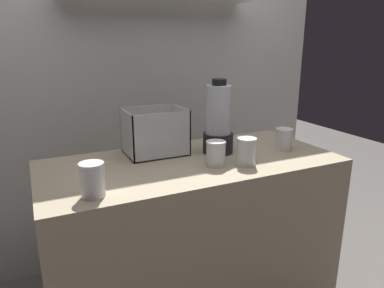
% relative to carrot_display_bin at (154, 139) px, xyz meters
% --- Properties ---
extents(counter, '(1.40, 0.64, 0.90)m').
position_rel_carrot_display_bin_xyz_m(counter, '(0.12, -0.18, -0.52)').
color(counter, tan).
rests_on(counter, ground_plane).
extents(back_wall_unit, '(2.60, 0.24, 2.50)m').
position_rel_carrot_display_bin_xyz_m(back_wall_unit, '(0.13, 0.58, 0.29)').
color(back_wall_unit, silver).
rests_on(back_wall_unit, ground_plane).
extents(carrot_display_bin, '(0.29, 0.23, 0.23)m').
position_rel_carrot_display_bin_xyz_m(carrot_display_bin, '(0.00, 0.00, 0.00)').
color(carrot_display_bin, white).
rests_on(carrot_display_bin, counter).
extents(blender_pitcher, '(0.15, 0.15, 0.37)m').
position_rel_carrot_display_bin_xyz_m(blender_pitcher, '(0.30, -0.12, 0.08)').
color(blender_pitcher, black).
rests_on(blender_pitcher, counter).
extents(juice_cup_beet_far_left, '(0.09, 0.09, 0.13)m').
position_rel_carrot_display_bin_xyz_m(juice_cup_beet_far_left, '(-0.37, -0.40, -0.02)').
color(juice_cup_beet_far_left, white).
rests_on(juice_cup_beet_far_left, counter).
extents(juice_cup_carrot_left, '(0.09, 0.09, 0.11)m').
position_rel_carrot_display_bin_xyz_m(juice_cup_carrot_left, '(0.19, -0.29, -0.02)').
color(juice_cup_carrot_left, white).
rests_on(juice_cup_carrot_left, counter).
extents(juice_cup_beet_middle, '(0.09, 0.09, 0.13)m').
position_rel_carrot_display_bin_xyz_m(juice_cup_beet_middle, '(0.32, -0.34, -0.02)').
color(juice_cup_beet_middle, white).
rests_on(juice_cup_beet_middle, counter).
extents(juice_cup_pomegranate_right, '(0.09, 0.09, 0.11)m').
position_rel_carrot_display_bin_xyz_m(juice_cup_pomegranate_right, '(0.63, -0.23, -0.03)').
color(juice_cup_pomegranate_right, white).
rests_on(juice_cup_pomegranate_right, counter).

